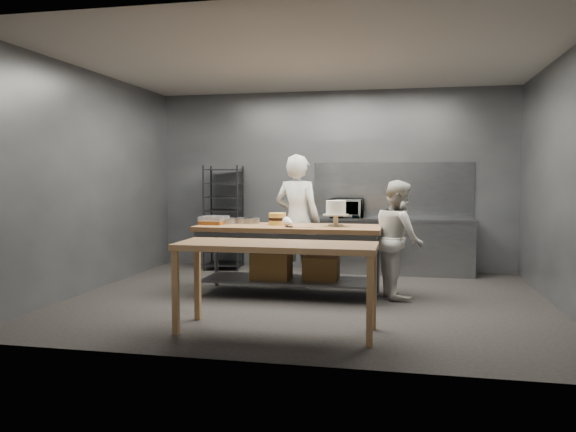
# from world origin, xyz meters

# --- Properties ---
(ground) EXTENTS (6.00, 6.00, 0.00)m
(ground) POSITION_xyz_m (0.00, 0.00, 0.00)
(ground) COLOR black
(ground) RESTS_ON ground
(back_wall) EXTENTS (6.00, 0.04, 3.00)m
(back_wall) POSITION_xyz_m (0.00, 2.50, 1.50)
(back_wall) COLOR #4C4F54
(back_wall) RESTS_ON ground
(work_table) EXTENTS (2.40, 0.90, 0.92)m
(work_table) POSITION_xyz_m (-0.27, 0.22, 0.57)
(work_table) COLOR brown
(work_table) RESTS_ON ground
(near_counter) EXTENTS (2.00, 0.70, 0.90)m
(near_counter) POSITION_xyz_m (-0.05, -1.55, 0.81)
(near_counter) COLOR #A36E43
(near_counter) RESTS_ON ground
(back_counter) EXTENTS (2.60, 0.60, 0.90)m
(back_counter) POSITION_xyz_m (1.00, 2.18, 0.45)
(back_counter) COLOR slate
(back_counter) RESTS_ON ground
(splashback_panel) EXTENTS (2.60, 0.02, 0.90)m
(splashback_panel) POSITION_xyz_m (1.00, 2.48, 1.35)
(splashback_panel) COLOR slate
(splashback_panel) RESTS_ON back_counter
(speed_rack) EXTENTS (0.68, 0.72, 1.75)m
(speed_rack) POSITION_xyz_m (-1.80, 2.10, 0.86)
(speed_rack) COLOR black
(speed_rack) RESTS_ON ground
(chef_behind) EXTENTS (0.78, 0.61, 1.88)m
(chef_behind) POSITION_xyz_m (-0.29, 0.88, 0.94)
(chef_behind) COLOR silver
(chef_behind) RESTS_ON ground
(chef_right) EXTENTS (0.77, 0.88, 1.52)m
(chef_right) POSITION_xyz_m (1.13, 0.39, 0.76)
(chef_right) COLOR silver
(chef_right) RESTS_ON ground
(microwave) EXTENTS (0.54, 0.37, 0.30)m
(microwave) POSITION_xyz_m (0.27, 2.18, 1.05)
(microwave) COLOR black
(microwave) RESTS_ON back_counter
(frosted_cake_stand) EXTENTS (0.34, 0.34, 0.33)m
(frosted_cake_stand) POSITION_xyz_m (0.33, 0.24, 1.14)
(frosted_cake_stand) COLOR #B8AF93
(frosted_cake_stand) RESTS_ON work_table
(layer_cake) EXTENTS (0.23, 0.23, 0.16)m
(layer_cake) POSITION_xyz_m (-0.45, 0.28, 1.00)
(layer_cake) COLOR #E6B949
(layer_cake) RESTS_ON work_table
(cake_pans) EXTENTS (0.71, 0.37, 0.07)m
(cake_pans) POSITION_xyz_m (-1.09, 0.41, 0.96)
(cake_pans) COLOR gray
(cake_pans) RESTS_ON work_table
(piping_bag) EXTENTS (0.26, 0.40, 0.12)m
(piping_bag) POSITION_xyz_m (-0.22, -0.01, 0.98)
(piping_bag) COLOR white
(piping_bag) RESTS_ON work_table
(offset_spatula) EXTENTS (0.36, 0.02, 0.02)m
(offset_spatula) POSITION_xyz_m (-0.14, -0.04, 0.93)
(offset_spatula) COLOR slate
(offset_spatula) RESTS_ON work_table
(pastry_clamshells) EXTENTS (0.32, 0.37, 0.11)m
(pastry_clamshells) POSITION_xyz_m (-1.32, 0.23, 0.98)
(pastry_clamshells) COLOR #9F5B1F
(pastry_clamshells) RESTS_ON work_table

